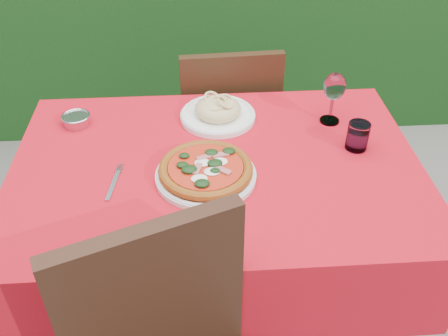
{
  "coord_description": "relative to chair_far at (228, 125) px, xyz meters",
  "views": [
    {
      "loc": [
        -0.06,
        -1.22,
        1.68
      ],
      "look_at": [
        0.02,
        -0.05,
        0.77
      ],
      "focal_mm": 40.0,
      "sensor_mm": 36.0,
      "label": 1
    }
  ],
  "objects": [
    {
      "name": "dining_table",
      "position": [
        -0.08,
        -0.59,
        0.09
      ],
      "size": [
        1.26,
        0.86,
        0.75
      ],
      "color": "#452C16",
      "rests_on": "ground"
    },
    {
      "name": "chair_far",
      "position": [
        0.0,
        0.0,
        0.0
      ],
      "size": [
        0.42,
        0.42,
        0.88
      ],
      "rotation": [
        0.0,
        0.0,
        3.2
      ],
      "color": "black",
      "rests_on": "ground"
    },
    {
      "name": "pasta_plate",
      "position": [
        -0.06,
        -0.33,
        0.27
      ],
      "size": [
        0.26,
        0.26,
        0.07
      ],
      "rotation": [
        0.0,
        0.0,
        -0.37
      ],
      "color": "white",
      "rests_on": "dining_table"
    },
    {
      "name": "wine_glass",
      "position": [
        0.32,
        -0.37,
        0.37
      ],
      "size": [
        0.07,
        0.07,
        0.18
      ],
      "color": "silver",
      "rests_on": "dining_table"
    },
    {
      "name": "steel_ramekin",
      "position": [
        -0.55,
        -0.33,
        0.26
      ],
      "size": [
        0.09,
        0.09,
        0.03
      ],
      "primitive_type": "cylinder",
      "color": "silver",
      "rests_on": "dining_table"
    },
    {
      "name": "fork",
      "position": [
        -0.39,
        -0.67,
        0.25
      ],
      "size": [
        0.05,
        0.18,
        0.0
      ],
      "primitive_type": "cube",
      "rotation": [
        0.0,
        0.0,
        -0.14
      ],
      "color": "#BABBC2",
      "rests_on": "dining_table"
    },
    {
      "name": "pizza_plate",
      "position": [
        -0.12,
        -0.65,
        0.27
      ],
      "size": [
        0.3,
        0.3,
        0.06
      ],
      "rotation": [
        0.0,
        0.0,
        0.02
      ],
      "color": "silver",
      "rests_on": "dining_table"
    },
    {
      "name": "water_glass",
      "position": [
        0.37,
        -0.53,
        0.29
      ],
      "size": [
        0.07,
        0.07,
        0.09
      ],
      "color": "silver",
      "rests_on": "dining_table"
    },
    {
      "name": "ground",
      "position": [
        -0.08,
        -0.59,
        -0.5
      ],
      "size": [
        60.0,
        60.0,
        0.0
      ],
      "primitive_type": "plane",
      "color": "#67635E",
      "rests_on": "ground"
    }
  ]
}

